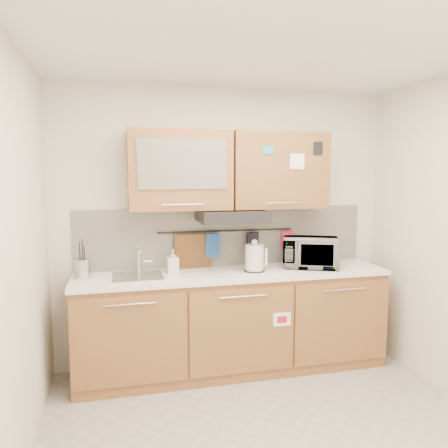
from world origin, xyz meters
TOP-DOWN VIEW (x-y plane):
  - floor at (0.00, 0.00)m, footprint 3.20×3.20m
  - ceiling at (0.00, 0.00)m, footprint 3.20×3.20m
  - wall_back at (0.00, 1.50)m, footprint 3.20×0.00m
  - wall_left at (-1.60, 0.00)m, footprint 0.00×3.00m
  - base_cabinet at (0.00, 1.19)m, footprint 2.80×0.64m
  - countertop at (0.00, 1.19)m, footprint 2.82×0.62m
  - backsplash at (0.00, 1.49)m, footprint 2.80×0.02m
  - upper_cabinets at (-0.00, 1.32)m, footprint 1.82×0.37m
  - range_hood at (0.00, 1.25)m, footprint 0.60×0.46m
  - sink at (-0.85, 1.21)m, footprint 0.42×0.40m
  - utensil_rail at (0.00, 1.45)m, footprint 1.30×0.02m
  - utensil_crock at (-1.30, 1.24)m, footprint 0.17×0.17m
  - kettle at (0.19, 1.16)m, footprint 0.22×0.20m
  - toaster at (0.82, 1.20)m, footprint 0.27×0.17m
  - microwave at (0.76, 1.21)m, footprint 0.60×0.52m
  - soap_bottle at (-0.54, 1.26)m, footprint 0.10×0.10m
  - cutting_board at (-0.33, 1.44)m, footprint 0.35×0.05m
  - oven_mitt at (-0.14, 1.44)m, footprint 0.14×0.04m
  - dark_pouch at (0.26, 1.44)m, footprint 0.13×0.09m
  - pot_holder at (0.62, 1.44)m, footprint 0.13×0.02m

SIDE VIEW (x-z plane):
  - floor at x=0.00m, z-range 0.00..0.00m
  - base_cabinet at x=0.00m, z-range -0.03..0.85m
  - countertop at x=0.00m, z-range 0.88..0.92m
  - sink at x=-0.85m, z-range 0.79..1.05m
  - utensil_crock at x=-1.30m, z-range 0.84..1.17m
  - toaster at x=0.82m, z-range 0.92..1.12m
  - cutting_board at x=-0.33m, z-range 0.81..1.24m
  - soap_bottle at x=-0.54m, z-range 0.92..1.14m
  - kettle at x=0.19m, z-range 0.89..1.18m
  - microwave at x=0.76m, z-range 0.92..1.20m
  - oven_mitt at x=-0.14m, z-range 1.01..1.24m
  - dark_pouch at x=0.26m, z-range 1.04..1.24m
  - pot_holder at x=0.62m, z-range 1.08..1.24m
  - backsplash at x=0.00m, z-range 0.92..1.48m
  - utensil_rail at x=0.00m, z-range 1.25..1.27m
  - wall_left at x=-1.60m, z-range -0.20..2.80m
  - wall_back at x=0.00m, z-range -0.30..2.90m
  - range_hood at x=0.00m, z-range 1.37..1.47m
  - upper_cabinets at x=0.00m, z-range 1.48..2.18m
  - ceiling at x=0.00m, z-range 2.60..2.60m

